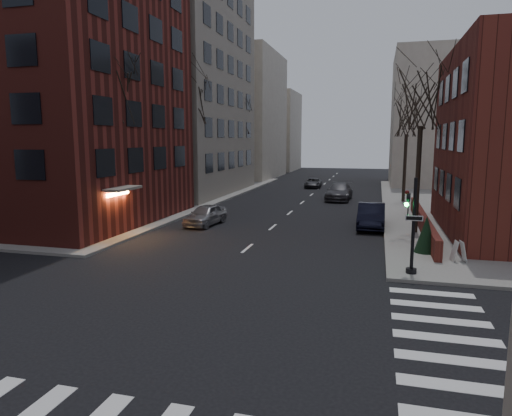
{
  "coord_description": "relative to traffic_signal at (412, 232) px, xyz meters",
  "views": [
    {
      "loc": [
        6.47,
        -10.5,
        5.72
      ],
      "look_at": [
        0.19,
        13.07,
        2.0
      ],
      "focal_mm": 32.0,
      "sensor_mm": 36.0,
      "label": 1
    }
  ],
  "objects": [
    {
      "name": "tree_left_c",
      "position": [
        -16.74,
        31.01,
        6.12
      ],
      "size": [
        3.96,
        3.96,
        9.72
      ],
      "color": "#2D231C",
      "rests_on": "sidewalk_far_left"
    },
    {
      "name": "traffic_signal",
      "position": [
        0.0,
        0.0,
        0.0
      ],
      "size": [
        0.76,
        0.44,
        4.0
      ],
      "color": "black",
      "rests_on": "sidewalk_far_right"
    },
    {
      "name": "car_lane_silver",
      "position": [
        -12.43,
        8.59,
        -1.22
      ],
      "size": [
        2.07,
        4.2,
        1.38
      ],
      "primitive_type": "imported",
      "rotation": [
        0.0,
        0.0,
        -0.11
      ],
      "color": "gray",
      "rests_on": "ground"
    },
    {
      "name": "sandwich_board",
      "position": [
        2.27,
        2.48,
        -1.28
      ],
      "size": [
        0.52,
        0.66,
        0.96
      ],
      "primitive_type": "cube",
      "rotation": [
        0.0,
        0.0,
        0.16
      ],
      "color": "silver",
      "rests_on": "sidewalk_far_right"
    },
    {
      "name": "tree_right_b",
      "position": [
        0.86,
        23.01,
        5.68
      ],
      "size": [
        3.74,
        3.74,
        9.18
      ],
      "color": "#2D231C",
      "rests_on": "sidewalk_far_right"
    },
    {
      "name": "tree_left_b",
      "position": [
        -16.74,
        17.01,
        7.0
      ],
      "size": [
        4.4,
        4.4,
        10.8
      ],
      "color": "#2D231C",
      "rests_on": "sidewalk_far_left"
    },
    {
      "name": "sidewalk_far_left",
      "position": [
        -36.94,
        21.01,
        -1.83
      ],
      "size": [
        44.0,
        44.0,
        0.15
      ],
      "primitive_type": "cube",
      "color": "gray",
      "rests_on": "ground"
    },
    {
      "name": "building_distant_lb",
      "position": [
        -20.94,
        63.01,
        5.09
      ],
      "size": [
        10.0,
        12.0,
        14.0
      ],
      "primitive_type": "cube",
      "color": "beige",
      "rests_on": "ground"
    },
    {
      "name": "low_wall_right",
      "position": [
        1.36,
        10.01,
        -1.26
      ],
      "size": [
        0.35,
        16.0,
        1.0
      ],
      "primitive_type": "cube",
      "color": "maroon",
      "rests_on": "sidewalk_far_right"
    },
    {
      "name": "building_distant_ra",
      "position": [
        7.06,
        41.01,
        6.09
      ],
      "size": [
        14.0,
        14.0,
        16.0
      ],
      "primitive_type": "cube",
      "color": "beige",
      "rests_on": "ground"
    },
    {
      "name": "parked_sedan",
      "position": [
        -1.74,
        10.38,
        -1.12
      ],
      "size": [
        1.68,
        4.8,
        1.58
      ],
      "primitive_type": "imported",
      "rotation": [
        0.0,
        0.0,
        -0.0
      ],
      "color": "black",
      "rests_on": "ground"
    },
    {
      "name": "car_lane_gray",
      "position": [
        -4.87,
        23.62,
        -1.13
      ],
      "size": [
        2.38,
        5.46,
        1.56
      ],
      "primitive_type": "imported",
      "rotation": [
        0.0,
        0.0,
        -0.04
      ],
      "color": "#3A393D",
      "rests_on": "ground"
    },
    {
      "name": "tree_right_a",
      "position": [
        0.86,
        9.01,
        6.12
      ],
      "size": [
        3.96,
        3.96,
        9.72
      ],
      "color": "#2D231C",
      "rests_on": "sidewalk_far_right"
    },
    {
      "name": "tree_left_a",
      "position": [
        -16.74,
        5.01,
        6.56
      ],
      "size": [
        4.18,
        4.18,
        10.26
      ],
      "color": "#2D231C",
      "rests_on": "sidewalk_far_left"
    },
    {
      "name": "building_distant_la",
      "position": [
        -22.94,
        46.01,
        7.09
      ],
      "size": [
        14.0,
        16.0,
        18.0
      ],
      "primitive_type": "cube",
      "color": "beige",
      "rests_on": "ground"
    },
    {
      "name": "car_lane_far",
      "position": [
        -8.74,
        33.95,
        -1.35
      ],
      "size": [
        2.11,
        4.13,
        1.12
      ],
      "primitive_type": "imported",
      "rotation": [
        0.0,
        0.0,
        0.06
      ],
      "color": "#3B3B3F",
      "rests_on": "ground"
    },
    {
      "name": "streetlamp_far",
      "position": [
        -16.14,
        33.01,
        2.33
      ],
      "size": [
        0.36,
        0.36,
        6.28
      ],
      "color": "black",
      "rests_on": "sidewalk_far_left"
    },
    {
      "name": "ground",
      "position": [
        -7.94,
        -8.99,
        -1.91
      ],
      "size": [
        160.0,
        160.0,
        0.0
      ],
      "primitive_type": "plane",
      "color": "black",
      "rests_on": "ground"
    },
    {
      "name": "building_left_tan",
      "position": [
        -24.94,
        25.01,
        12.09
      ],
      "size": [
        18.0,
        18.0,
        28.0
      ],
      "primitive_type": "cube",
      "color": "gray",
      "rests_on": "ground"
    },
    {
      "name": "building_left_brick",
      "position": [
        -23.44,
        7.51,
        7.09
      ],
      "size": [
        15.0,
        15.0,
        18.0
      ],
      "primitive_type": "cube",
      "color": "maroon",
      "rests_on": "ground"
    },
    {
      "name": "evergreen_shrub",
      "position": [
        0.98,
        3.9,
        -0.85
      ],
      "size": [
        1.34,
        1.34,
        1.82
      ],
      "primitive_type": "cone",
      "rotation": [
        0.0,
        0.0,
        0.26
      ],
      "color": "black",
      "rests_on": "sidewalk_far_right"
    },
    {
      "name": "streetlamp_near",
      "position": [
        -16.14,
        13.01,
        2.33
      ],
      "size": [
        0.36,
        0.36,
        6.28
      ],
      "color": "black",
      "rests_on": "sidewalk_far_left"
    }
  ]
}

